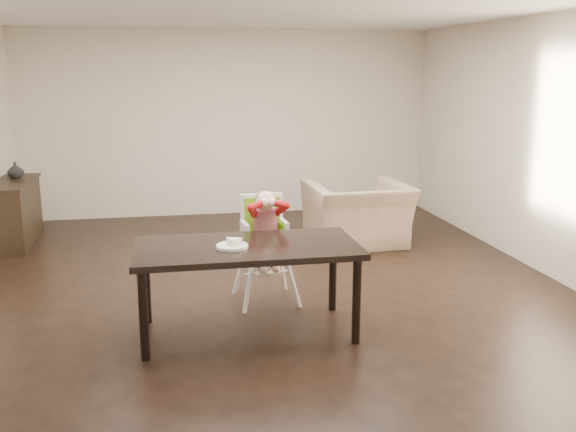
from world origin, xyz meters
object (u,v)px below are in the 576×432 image
dining_table (247,254)px  armchair (357,204)px  sideboard (15,212)px  high_chair (265,223)px

dining_table → armchair: armchair is taller
armchair → sideboard: armchair is taller
dining_table → sideboard: sideboard is taller
high_chair → armchair: size_ratio=0.89×
dining_table → armchair: size_ratio=1.51×
high_chair → armchair: bearing=46.2°
dining_table → sideboard: size_ratio=1.43×
high_chair → armchair: (1.41, 1.71, -0.22)m
dining_table → high_chair: (0.26, 0.74, 0.07)m
dining_table → sideboard: bearing=126.9°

